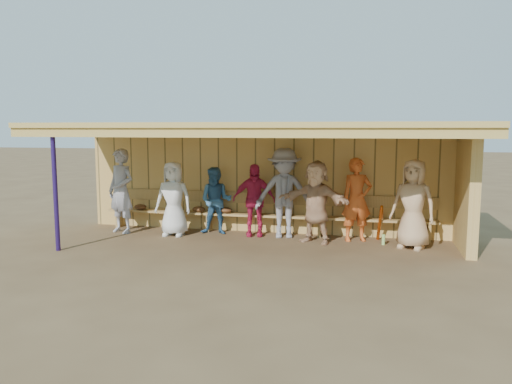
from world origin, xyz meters
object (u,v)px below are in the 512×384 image
player_g (357,200)px  bench (264,211)px  player_e (284,193)px  player_h (413,204)px  player_b (173,199)px  player_a (121,191)px  player_c (216,201)px  player_d (254,200)px  player_f (316,202)px

player_g → bench: bearing=151.3°
player_e → player_h: (2.67, -0.43, -0.09)m
player_b → player_a: bearing=176.1°
bench → player_a: bearing=-168.5°
player_g → player_c: bearing=159.6°
player_a → bench: 3.30m
player_b → player_h: (5.12, -0.06, 0.06)m
player_d → player_e: bearing=-10.6°
player_b → bench: player_b is taller
player_f → player_e: bearing=174.6°
player_f → bench: 1.47m
player_h → player_b: bearing=-158.0°
player_b → player_g: 4.02m
player_b → player_d: bearing=9.2°
player_f → player_g: 0.91m
player_d → player_e: player_e is taller
player_b → player_h: player_h is taller
player_c → player_h: player_h is taller
player_a → player_h: 6.41m
player_e → player_f: (0.74, -0.37, -0.12)m
player_a → player_b: size_ratio=1.16×
player_e → player_c: bearing=168.5°
player_f → player_g: size_ratio=0.98×
player_c → player_e: player_e is taller
player_e → player_f: bearing=-38.2°
player_e → bench: 0.76m
player_b → player_h: 5.12m
player_d → bench: (0.16, 0.31, -0.28)m
player_b → player_c: player_b is taller
player_b → player_h: size_ratio=0.93×
player_d → bench: 0.44m
player_b → player_e: player_e is taller
player_e → player_h: bearing=-20.6°
player_d → player_c: bearing=169.4°
player_a → player_c: size_ratio=1.27×
player_d → player_h: (3.36, -0.43, 0.09)m
player_a → player_e: player_e is taller
player_b → player_g: (4.01, 0.37, 0.06)m
player_c → player_e: 1.58m
player_c → player_f: 2.33m
player_f → player_a: bearing=-159.0°
player_a → player_c: (2.17, 0.35, -0.21)m
player_a → player_e: bearing=24.4°
player_d → player_f: (1.42, -0.37, 0.06)m
player_d → player_g: player_g is taller
player_b → player_e: (2.44, 0.37, 0.15)m
player_g → bench: 2.14m
player_e → player_h: size_ratio=1.10×
player_a → player_d: size_ratio=1.20×
player_d → bench: player_d is taller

